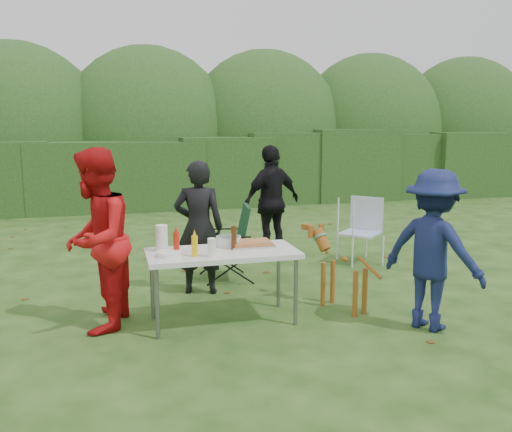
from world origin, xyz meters
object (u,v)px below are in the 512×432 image
object	(u,v)px
person_black_puffy	(272,202)
dog	(344,271)
person_red_jacket	(96,240)
beer_bottle	(234,238)
child	(433,250)
camping_chair	(226,242)
mustard_bottle	(195,246)
paper_towel_roll	(162,238)
ketchup_bottle	(176,243)
lawn_chair	(360,230)
folding_table	(222,256)
person_cook	(199,227)

from	to	relation	value
person_black_puffy	dog	distance (m)	2.49
person_red_jacket	beer_bottle	bearing A→B (deg)	98.99
child	camping_chair	size ratio (longest dim) A/B	1.60
child	person_black_puffy	bearing A→B (deg)	-19.58
person_red_jacket	mustard_bottle	distance (m)	0.96
paper_towel_roll	ketchup_bottle	bearing A→B (deg)	-57.82
person_red_jacket	lawn_chair	bearing A→B (deg)	129.26
folding_table	camping_chair	distance (m)	1.53
person_cook	dog	xyz separation A→B (m)	(1.40, -1.01, -0.36)
dog	ketchup_bottle	xyz separation A→B (m)	(-1.79, -0.04, 0.42)
person_black_puffy	camping_chair	world-z (taller)	person_black_puffy
folding_table	ketchup_bottle	xyz separation A→B (m)	(-0.46, -0.02, 0.16)
lawn_chair	person_red_jacket	bearing A→B (deg)	-17.90
mustard_bottle	beer_bottle	distance (m)	0.46
person_red_jacket	child	size ratio (longest dim) A/B	1.13
person_black_puffy	mustard_bottle	distance (m)	3.05
person_red_jacket	child	bearing A→B (deg)	89.58
person_black_puffy	camping_chair	size ratio (longest dim) A/B	1.72
lawn_chair	mustard_bottle	bearing A→B (deg)	-6.61
person_black_puffy	ketchup_bottle	xyz separation A→B (m)	(-1.73, -2.49, 0.01)
person_red_jacket	camping_chair	distance (m)	2.07
person_black_puffy	dog	world-z (taller)	person_black_puffy
person_cook	folding_table	bearing A→B (deg)	108.03
person_black_puffy	mustard_bottle	size ratio (longest dim) A/B	8.41
folding_table	beer_bottle	xyz separation A→B (m)	(0.12, 0.03, 0.17)
person_red_jacket	child	world-z (taller)	person_red_jacket
dog	camping_chair	distance (m)	1.76
folding_table	camping_chair	xyz separation A→B (m)	(0.35, 1.47, -0.20)
child	folding_table	bearing A→B (deg)	38.89
camping_chair	lawn_chair	bearing A→B (deg)	-161.68
dog	paper_towel_roll	xyz separation A→B (m)	(-1.91, 0.16, 0.44)
person_cook	ketchup_bottle	bearing A→B (deg)	83.81
dog	ketchup_bottle	distance (m)	1.84
person_red_jacket	ketchup_bottle	distance (m)	0.77
person_red_jacket	dog	size ratio (longest dim) A/B	1.98
mustard_bottle	paper_towel_roll	bearing A→B (deg)	131.73
child	beer_bottle	bearing A→B (deg)	36.96
folding_table	ketchup_bottle	world-z (taller)	ketchup_bottle
folding_table	person_cook	distance (m)	1.03
person_cook	ketchup_bottle	distance (m)	1.12
person_black_puffy	child	size ratio (longest dim) A/B	1.07
person_cook	child	distance (m)	2.64
dog	ketchup_bottle	size ratio (longest dim) A/B	4.07
person_red_jacket	lawn_chair	size ratio (longest dim) A/B	1.88
person_black_puffy	ketchup_bottle	world-z (taller)	person_black_puffy
child	ketchup_bottle	xyz separation A→B (m)	(-2.40, 0.67, 0.07)
child	ketchup_bottle	distance (m)	2.49
person_red_jacket	ketchup_bottle	size ratio (longest dim) A/B	8.06
person_red_jacket	ketchup_bottle	world-z (taller)	person_red_jacket
paper_towel_roll	mustard_bottle	bearing A→B (deg)	-48.27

